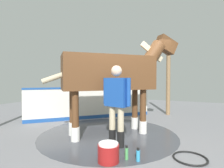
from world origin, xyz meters
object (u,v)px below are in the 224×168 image
(handler, at_px, (116,100))
(hose_coil, at_px, (190,158))
(wash_bucket, at_px, (108,152))
(horse, at_px, (113,74))
(bottle_shampoo, at_px, (138,155))
(bottle_spray, at_px, (127,153))

(handler, height_order, hose_coil, handler)
(handler, distance_m, wash_bucket, 1.09)
(horse, height_order, handler, horse)
(horse, bearing_deg, handler, -104.74)
(handler, xyz_separation_m, hose_coil, (-1.42, 0.04, -0.96))
(horse, bearing_deg, bottle_shampoo, -94.08)
(horse, relative_size, hose_coil, 4.73)
(bottle_shampoo, distance_m, hose_coil, 0.94)
(handler, distance_m, hose_coil, 1.72)
(wash_bucket, distance_m, bottle_shampoo, 0.51)
(handler, relative_size, wash_bucket, 4.59)
(handler, bearing_deg, horse, -137.95)
(wash_bucket, bearing_deg, handler, -78.64)
(wash_bucket, bearing_deg, horse, -69.42)
(bottle_shampoo, bearing_deg, horse, -50.97)
(horse, height_order, bottle_spray, horse)
(bottle_spray, height_order, hose_coil, bottle_spray)
(horse, bearing_deg, hose_coil, -66.65)
(bottle_shampoo, xyz_separation_m, bottle_spray, (0.20, 0.02, 0.01))
(horse, relative_size, handler, 1.65)
(wash_bucket, relative_size, bottle_spray, 1.47)
(horse, xyz_separation_m, bottle_shampoo, (-1.01, 1.24, -1.42))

